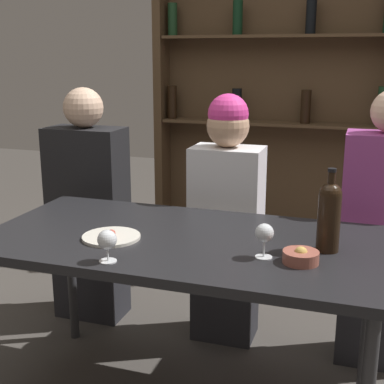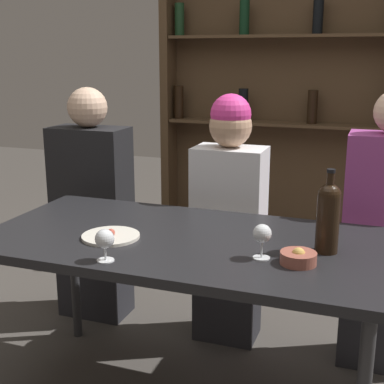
{
  "view_description": "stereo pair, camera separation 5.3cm",
  "coord_description": "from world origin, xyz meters",
  "px_view_note": "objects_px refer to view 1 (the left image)",
  "views": [
    {
      "loc": [
        0.64,
        -1.84,
        1.42
      ],
      "look_at": [
        0.0,
        0.12,
        0.88
      ],
      "focal_mm": 50.0,
      "sensor_mm": 36.0,
      "label": 1
    },
    {
      "loc": [
        0.7,
        -1.82,
        1.42
      ],
      "look_at": [
        0.0,
        0.12,
        0.88
      ],
      "focal_mm": 50.0,
      "sensor_mm": 36.0,
      "label": 2
    }
  ],
  "objects_px": {
    "wine_glass_1": "(264,234)",
    "snack_bowl": "(301,257)",
    "wine_bottle": "(329,214)",
    "seated_person_left": "(89,212)",
    "wine_glass_0": "(107,241)",
    "seated_person_right": "(381,240)",
    "food_plate_0": "(111,237)",
    "seated_person_center": "(226,222)"
  },
  "relations": [
    {
      "from": "wine_bottle",
      "to": "wine_glass_1",
      "type": "distance_m",
      "value": 0.25
    },
    {
      "from": "wine_bottle",
      "to": "food_plate_0",
      "type": "height_order",
      "value": "wine_bottle"
    },
    {
      "from": "wine_bottle",
      "to": "wine_glass_1",
      "type": "bearing_deg",
      "value": -145.43
    },
    {
      "from": "wine_bottle",
      "to": "wine_glass_0",
      "type": "xyz_separation_m",
      "value": [
        -0.7,
        -0.34,
        -0.06
      ]
    },
    {
      "from": "seated_person_center",
      "to": "seated_person_right",
      "type": "distance_m",
      "value": 0.72
    },
    {
      "from": "snack_bowl",
      "to": "seated_person_left",
      "type": "distance_m",
      "value": 1.42
    },
    {
      "from": "wine_glass_0",
      "to": "wine_glass_1",
      "type": "relative_size",
      "value": 0.92
    },
    {
      "from": "wine_glass_0",
      "to": "seated_person_center",
      "type": "distance_m",
      "value": 0.96
    },
    {
      "from": "snack_bowl",
      "to": "seated_person_right",
      "type": "xyz_separation_m",
      "value": [
        0.28,
        0.72,
        -0.15
      ]
    },
    {
      "from": "snack_bowl",
      "to": "seated_person_center",
      "type": "height_order",
      "value": "seated_person_center"
    },
    {
      "from": "wine_glass_1",
      "to": "seated_person_left",
      "type": "relative_size",
      "value": 0.1
    },
    {
      "from": "seated_person_left",
      "to": "seated_person_right",
      "type": "xyz_separation_m",
      "value": [
        1.49,
        0.0,
        0.01
      ]
    },
    {
      "from": "snack_bowl",
      "to": "seated_person_center",
      "type": "relative_size",
      "value": 0.1
    },
    {
      "from": "wine_glass_1",
      "to": "wine_glass_0",
      "type": "bearing_deg",
      "value": -157.73
    },
    {
      "from": "wine_bottle",
      "to": "wine_glass_0",
      "type": "distance_m",
      "value": 0.78
    },
    {
      "from": "wine_glass_0",
      "to": "food_plate_0",
      "type": "distance_m",
      "value": 0.24
    },
    {
      "from": "wine_glass_0",
      "to": "seated_person_right",
      "type": "relative_size",
      "value": 0.09
    },
    {
      "from": "food_plate_0",
      "to": "snack_bowl",
      "type": "bearing_deg",
      "value": -1.56
    },
    {
      "from": "seated_person_right",
      "to": "food_plate_0",
      "type": "bearing_deg",
      "value": -144.73
    },
    {
      "from": "wine_glass_0",
      "to": "wine_bottle",
      "type": "bearing_deg",
      "value": 26.14
    },
    {
      "from": "wine_glass_0",
      "to": "wine_glass_1",
      "type": "height_order",
      "value": "wine_glass_1"
    },
    {
      "from": "wine_bottle",
      "to": "snack_bowl",
      "type": "height_order",
      "value": "wine_bottle"
    },
    {
      "from": "snack_bowl",
      "to": "food_plate_0",
      "type": "bearing_deg",
      "value": 178.44
    },
    {
      "from": "food_plate_0",
      "to": "snack_bowl",
      "type": "distance_m",
      "value": 0.72
    },
    {
      "from": "snack_bowl",
      "to": "seated_person_left",
      "type": "height_order",
      "value": "seated_person_left"
    },
    {
      "from": "seated_person_right",
      "to": "wine_bottle",
      "type": "bearing_deg",
      "value": -109.42
    },
    {
      "from": "wine_glass_1",
      "to": "snack_bowl",
      "type": "height_order",
      "value": "wine_glass_1"
    },
    {
      "from": "snack_bowl",
      "to": "seated_person_right",
      "type": "relative_size",
      "value": 0.1
    },
    {
      "from": "wine_glass_1",
      "to": "seated_person_center",
      "type": "bearing_deg",
      "value": 113.98
    },
    {
      "from": "wine_bottle",
      "to": "seated_person_right",
      "type": "relative_size",
      "value": 0.24
    },
    {
      "from": "seated_person_center",
      "to": "wine_bottle",
      "type": "bearing_deg",
      "value": -47.9
    },
    {
      "from": "seated_person_right",
      "to": "snack_bowl",
      "type": "bearing_deg",
      "value": -111.05
    },
    {
      "from": "seated_person_left",
      "to": "seated_person_right",
      "type": "bearing_deg",
      "value": 0.0
    },
    {
      "from": "snack_bowl",
      "to": "seated_person_right",
      "type": "distance_m",
      "value": 0.79
    },
    {
      "from": "seated_person_center",
      "to": "seated_person_right",
      "type": "xyz_separation_m",
      "value": [
        0.72,
        0.0,
        -0.01
      ]
    },
    {
      "from": "food_plate_0",
      "to": "snack_bowl",
      "type": "height_order",
      "value": "snack_bowl"
    },
    {
      "from": "wine_bottle",
      "to": "seated_person_center",
      "type": "distance_m",
      "value": 0.82
    },
    {
      "from": "seated_person_left",
      "to": "seated_person_right",
      "type": "height_order",
      "value": "seated_person_right"
    },
    {
      "from": "wine_bottle",
      "to": "seated_person_center",
      "type": "relative_size",
      "value": 0.24
    },
    {
      "from": "wine_bottle",
      "to": "seated_person_left",
      "type": "distance_m",
      "value": 1.44
    },
    {
      "from": "food_plate_0",
      "to": "seated_person_center",
      "type": "bearing_deg",
      "value": 68.9
    },
    {
      "from": "food_plate_0",
      "to": "seated_person_center",
      "type": "distance_m",
      "value": 0.77
    }
  ]
}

